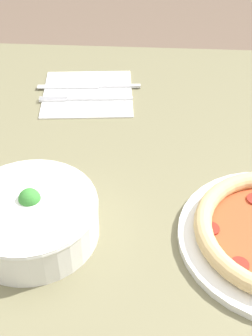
% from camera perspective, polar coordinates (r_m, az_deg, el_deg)
% --- Properties ---
extents(dining_table, '(1.31, 0.93, 0.73)m').
position_cam_1_polar(dining_table, '(0.76, -2.80, -14.24)').
color(dining_table, '#706B4C').
rests_on(dining_table, ground_plane).
extents(bowl, '(0.20, 0.20, 0.08)m').
position_cam_1_polar(bowl, '(0.69, -11.55, -5.72)').
color(bowl, white).
rests_on(bowl, dining_table).
extents(napkin, '(0.20, 0.20, 0.00)m').
position_cam_1_polar(napkin, '(1.01, -4.69, 9.05)').
color(napkin, white).
rests_on(napkin, dining_table).
extents(fork, '(0.03, 0.19, 0.00)m').
position_cam_1_polar(fork, '(0.99, -4.78, 8.41)').
color(fork, silver).
rests_on(fork, napkin).
extents(knife, '(0.03, 0.22, 0.01)m').
position_cam_1_polar(knife, '(1.03, -3.98, 9.90)').
color(knife, silver).
rests_on(knife, napkin).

